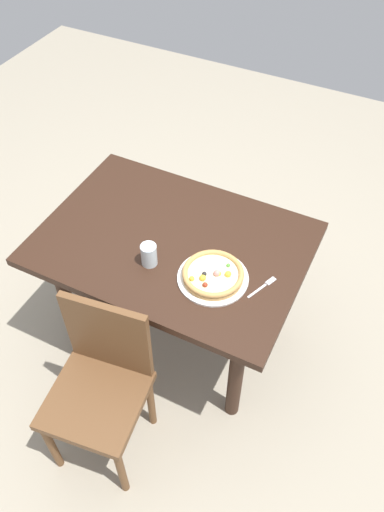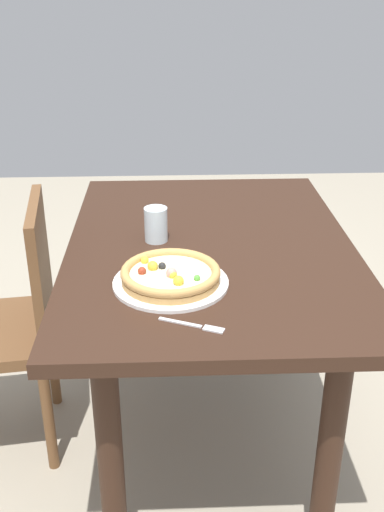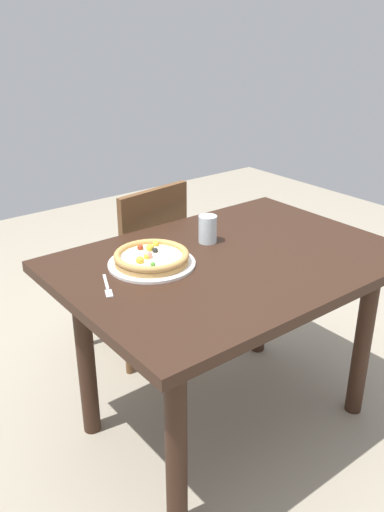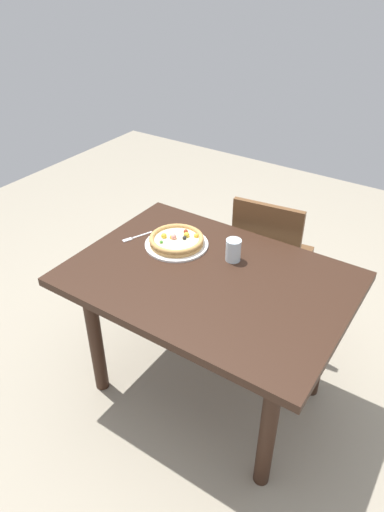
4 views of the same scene
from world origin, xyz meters
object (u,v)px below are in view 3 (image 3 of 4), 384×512
object	(u,v)px
chair_near	(139,264)
fork	(107,288)
dining_table	(230,284)
plate	(152,264)
pizza	(151,257)
drinking_glass	(208,229)

from	to	relation	value
chair_near	fork	size ratio (longest dim) A/B	5.55
dining_table	plate	bearing A→B (deg)	-25.34
dining_table	plate	xyz separation A→B (m)	(0.27, -0.13, 0.12)
chair_near	pizza	xyz separation A→B (m)	(0.27, 0.53, 0.30)
chair_near	drinking_glass	world-z (taller)	chair_near
chair_near	plate	bearing A→B (deg)	-124.87
pizza	drinking_glass	size ratio (longest dim) A/B	2.49
plate	pizza	size ratio (longest dim) A/B	1.16
dining_table	pizza	size ratio (longest dim) A/B	4.62
chair_near	fork	world-z (taller)	chair_near
pizza	fork	xyz separation A→B (m)	(0.21, 0.06, -0.03)
chair_near	drinking_glass	bearing A→B (deg)	-95.30
dining_table	plate	size ratio (longest dim) A/B	3.97
fork	drinking_glass	bearing A→B (deg)	124.42
chair_near	plate	size ratio (longest dim) A/B	2.81
drinking_glass	plate	bearing A→B (deg)	8.21
fork	chair_near	bearing A→B (deg)	163.30
plate	drinking_glass	bearing A→B (deg)	-171.79
plate	drinking_glass	world-z (taller)	drinking_glass
plate	fork	bearing A→B (deg)	15.58
dining_table	plate	world-z (taller)	plate
pizza	fork	size ratio (longest dim) A/B	1.70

